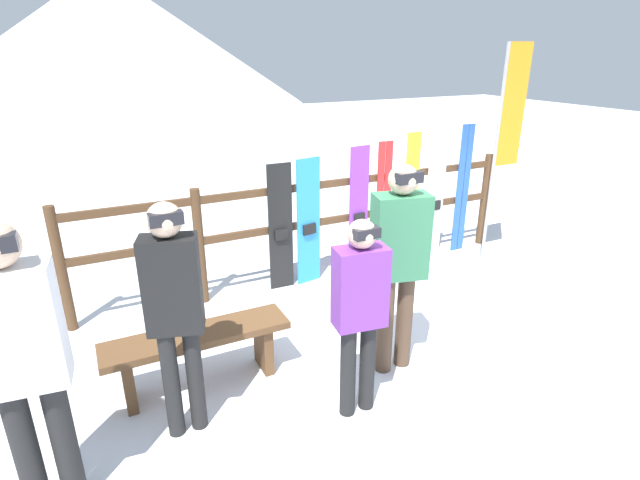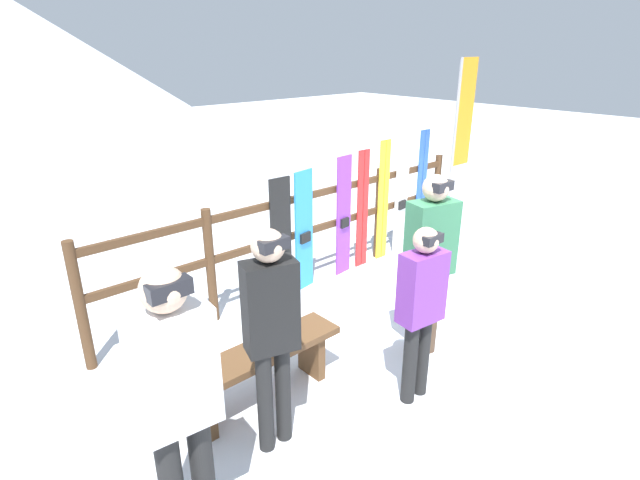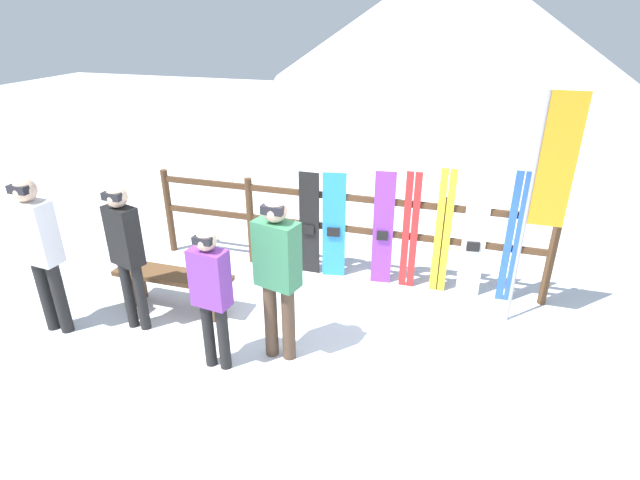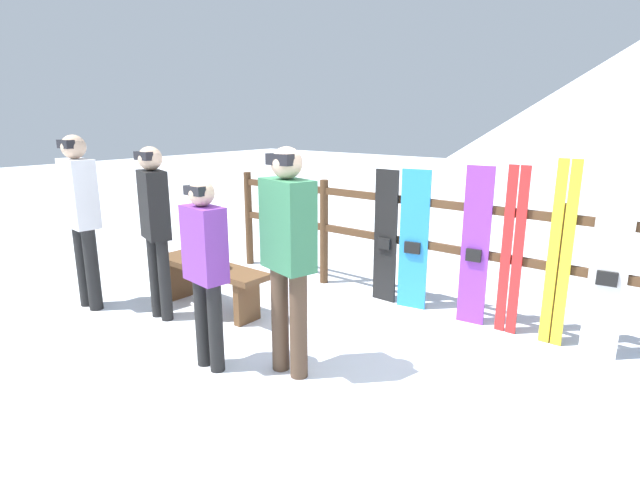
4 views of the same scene
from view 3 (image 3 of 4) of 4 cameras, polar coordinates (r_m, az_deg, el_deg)
The scene contains 16 objects.
ground_plane at distance 5.60m, azimuth -2.39°, elevation -12.18°, with size 40.00×40.00×0.00m, color white.
mountain_backdrop at distance 27.97m, azimuth 14.99°, elevation 23.63°, with size 18.00×18.00×6.00m.
fence at distance 6.66m, azimuth 2.36°, elevation 1.77°, with size 5.36×0.10×1.27m.
bench at distance 6.29m, azimuth -16.38°, elevation -4.68°, with size 1.47×0.36×0.50m.
person_purple at distance 4.96m, azimuth -12.34°, elevation -5.65°, with size 0.39×0.25×1.54m.
person_plaid_green at distance 4.93m, azimuth -4.89°, elevation -3.34°, with size 0.48×0.34×1.79m.
person_black at distance 5.78m, azimuth -21.32°, elevation -0.77°, with size 0.41×0.30×1.72m.
person_white at distance 6.12m, azimuth -29.42°, elevation -0.59°, with size 0.45×0.28×1.82m.
snowboard_black_stripe at distance 6.73m, azimuth -1.22°, elevation 1.79°, with size 0.28×0.06×1.46m.
snowboard_blue at distance 6.64m, azimuth 1.60°, elevation 1.55°, with size 0.31×0.10×1.48m.
snowboard_purple at distance 6.49m, azimuth 7.21°, elevation 1.18°, with size 0.26×0.08×1.56m.
ski_pair_red at distance 6.45m, azimuth 10.26°, elevation 0.96°, with size 0.19×0.02×1.58m.
ski_pair_yellow at distance 6.41m, azimuth 13.86°, elevation 0.83°, with size 0.19×0.02×1.66m.
snowboard_white at distance 6.43m, azimuth 17.19°, elevation -0.04°, with size 0.29×0.08×1.56m.
ski_pair_blue at distance 6.44m, azimuth 21.25°, elevation 0.09°, with size 0.20×0.02×1.70m.
rental_flag at distance 5.73m, azimuth 24.23°, elevation 5.73°, with size 0.40×0.04×2.66m.
Camera 3 is at (1.50, -4.19, 3.40)m, focal length 28.00 mm.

